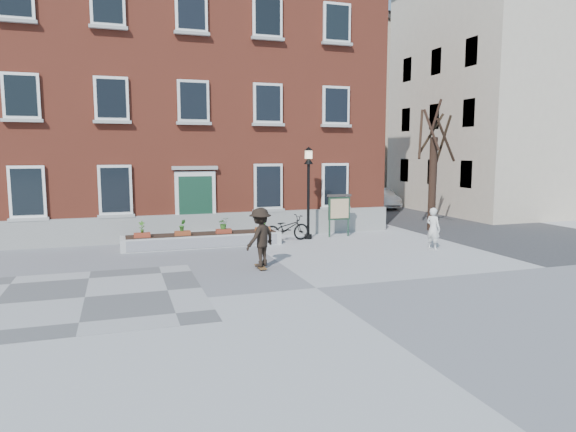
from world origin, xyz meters
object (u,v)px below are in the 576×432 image
object	(u,v)px
bicycle	(287,228)
notice_board	(339,208)
bystander	(433,229)
lamp_post	(308,180)
skateboarder	(260,237)
parked_car	(381,198)

from	to	relation	value
bicycle	notice_board	size ratio (longest dim) A/B	1.10
bystander	lamp_post	bearing A→B (deg)	23.58
notice_board	skateboarder	world-z (taller)	skateboarder
parked_car	bystander	size ratio (longest dim) A/B	2.45
parked_car	notice_board	distance (m)	12.27
bicycle	lamp_post	bearing A→B (deg)	-85.69
bicycle	parked_car	distance (m)	14.18
bystander	skateboarder	world-z (taller)	skateboarder
bicycle	skateboarder	world-z (taller)	skateboarder
bicycle	parked_car	bearing A→B (deg)	-52.42
lamp_post	skateboarder	bearing A→B (deg)	-125.45
parked_car	bicycle	bearing A→B (deg)	-128.01
bystander	skateboarder	size ratio (longest dim) A/B	0.82
parked_car	lamp_post	xyz separation A→B (m)	(-8.85, -9.91, 1.89)
bystander	skateboarder	xyz separation A→B (m)	(-7.14, -1.09, 0.21)
lamp_post	notice_board	distance (m)	1.97
bystander	bicycle	bearing A→B (deg)	32.48
skateboarder	lamp_post	bearing A→B (deg)	54.55
bicycle	notice_board	bearing A→B (deg)	-90.26
parked_car	skateboarder	world-z (taller)	skateboarder
bicycle	bystander	bearing A→B (deg)	-134.49
parked_car	skateboarder	xyz separation A→B (m)	(-12.29, -14.74, 0.36)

